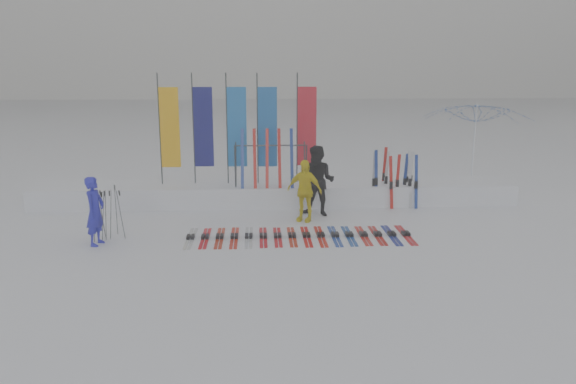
{
  "coord_description": "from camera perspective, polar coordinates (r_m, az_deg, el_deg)",
  "views": [
    {
      "loc": [
        -0.52,
        -11.62,
        3.96
      ],
      "look_at": [
        0.2,
        1.6,
        1.0
      ],
      "focal_mm": 35.0,
      "sensor_mm": 36.0,
      "label": 1
    }
  ],
  "objects": [
    {
      "name": "ground",
      "position": [
        12.29,
        -0.53,
        -6.2
      ],
      "size": [
        120.0,
        120.0,
        0.0
      ],
      "primitive_type": "plane",
      "color": "white",
      "rests_on": "ground"
    },
    {
      "name": "person_yellow",
      "position": [
        14.6,
        1.67,
        0.14
      ],
      "size": [
        1.03,
        0.78,
        1.63
      ],
      "primitive_type": "imported",
      "rotation": [
        0.0,
        0.0,
        -0.47
      ],
      "color": "yellow",
      "rests_on": "ground"
    },
    {
      "name": "pole_cluster",
      "position": [
        13.75,
        -18.24,
        -2.21
      ],
      "size": [
        0.81,
        0.74,
        1.25
      ],
      "color": "#595B60",
      "rests_on": "ground"
    },
    {
      "name": "ski_rack",
      "position": [
        16.04,
        -1.79,
        3.35
      ],
      "size": [
        2.04,
        0.8,
        1.23
      ],
      "color": "#383A3F",
      "rests_on": "ground"
    },
    {
      "name": "snow_bank",
      "position": [
        16.64,
        -1.25,
        -0.11
      ],
      "size": [
        14.0,
        1.6,
        0.6
      ],
      "primitive_type": "cube",
      "color": "white",
      "rests_on": "ground"
    },
    {
      "name": "tent_canopy",
      "position": [
        18.35,
        18.42,
        4.22
      ],
      "size": [
        3.75,
        3.8,
        2.98
      ],
      "primitive_type": "imported",
      "rotation": [
        0.0,
        0.0,
        -0.16
      ],
      "color": "white",
      "rests_on": "ground"
    },
    {
      "name": "person_blue",
      "position": [
        13.36,
        -19.01,
        -1.84
      ],
      "size": [
        0.49,
        0.64,
        1.57
      ],
      "primitive_type": "imported",
      "rotation": [
        0.0,
        0.0,
        1.36
      ],
      "color": "#2020BC",
      "rests_on": "ground"
    },
    {
      "name": "upright_skis",
      "position": [
        16.61,
        11.01,
        1.33
      ],
      "size": [
        1.36,
        1.09,
        1.65
      ],
      "color": "silver",
      "rests_on": "ground"
    },
    {
      "name": "person_black",
      "position": [
        15.14,
        3.08,
        1.13
      ],
      "size": [
        1.14,
        1.04,
        1.91
      ],
      "primitive_type": "imported",
      "rotation": [
        0.0,
        0.0,
        -0.43
      ],
      "color": "black",
      "rests_on": "ground"
    },
    {
      "name": "ski_row",
      "position": [
        13.39,
        1.09,
        -4.45
      ],
      "size": [
        5.31,
        1.69,
        0.07
      ],
      "color": "#B7BABE",
      "rests_on": "ground"
    },
    {
      "name": "feather_flags",
      "position": [
        16.44,
        -5.3,
        6.55
      ],
      "size": [
        4.55,
        0.19,
        3.2
      ],
      "color": "#383A3F",
      "rests_on": "ground"
    }
  ]
}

